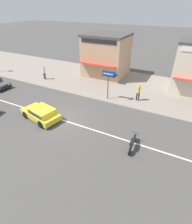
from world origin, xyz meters
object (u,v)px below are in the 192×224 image
hatchback_yellow_1 (41,113)px  shopfront_corner_warung (106,55)px  motorcycle_0 (133,142)px  arrow_signboard (113,76)px  pedestrian_by_shop (138,91)px  pedestrian_mid_kerb (44,72)px

hatchback_yellow_1 → shopfront_corner_warung: shopfront_corner_warung is taller
hatchback_yellow_1 → motorcycle_0: hatchback_yellow_1 is taller
motorcycle_0 → shopfront_corner_warung: shopfront_corner_warung is taller
arrow_signboard → pedestrian_by_shop: size_ratio=1.73×
motorcycle_0 → pedestrian_by_shop: bearing=103.1°
hatchback_yellow_1 → arrow_signboard: (4.16, 5.83, 2.06)m
motorcycle_0 → arrow_signboard: (-3.89, 5.67, 2.22)m
hatchback_yellow_1 → shopfront_corner_warung: size_ratio=0.70×
arrow_signboard → pedestrian_mid_kerb: bearing=172.7°
hatchback_yellow_1 → arrow_signboard: size_ratio=1.33×
hatchback_yellow_1 → arrow_signboard: 7.45m
hatchback_yellow_1 → pedestrian_mid_kerb: pedestrian_mid_kerb is taller
motorcycle_0 → hatchback_yellow_1: bearing=-178.8°
pedestrian_mid_kerb → shopfront_corner_warung: (6.29, 5.32, 1.64)m
motorcycle_0 → pedestrian_by_shop: 6.94m
shopfront_corner_warung → hatchback_yellow_1: bearing=-91.9°
arrow_signboard → hatchback_yellow_1: bearing=-125.5°
arrow_signboard → shopfront_corner_warung: (-3.75, 6.61, 0.12)m
pedestrian_by_shop → shopfront_corner_warung: 8.38m
hatchback_yellow_1 → pedestrian_by_shop: pedestrian_by_shop is taller
arrow_signboard → pedestrian_by_shop: (2.32, 1.06, -1.49)m
pedestrian_mid_kerb → arrow_signboard: bearing=-7.3°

